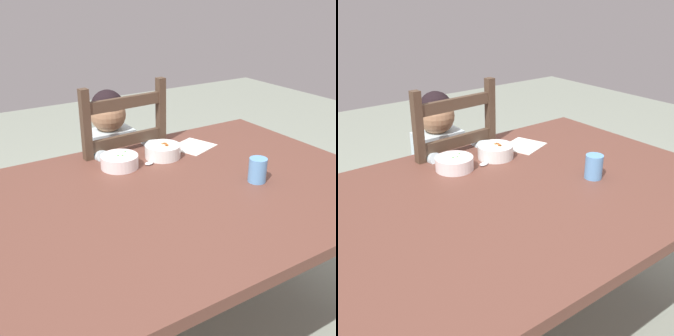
% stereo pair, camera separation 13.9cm
% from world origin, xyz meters
% --- Properties ---
extents(ground_plane, '(8.00, 8.00, 0.00)m').
position_xyz_m(ground_plane, '(0.00, 0.00, 0.00)').
color(ground_plane, gray).
extents(dining_table, '(1.55, 1.10, 0.71)m').
position_xyz_m(dining_table, '(0.00, 0.00, 0.63)').
color(dining_table, brown).
rests_on(dining_table, ground).
extents(dining_chair, '(0.44, 0.44, 1.02)m').
position_xyz_m(dining_chair, '(0.00, 0.59, 0.47)').
color(dining_chair, '#4B3728').
rests_on(dining_chair, ground).
extents(child_figure, '(0.32, 0.31, 0.96)m').
position_xyz_m(child_figure, '(0.00, 0.59, 0.63)').
color(child_figure, silver).
rests_on(child_figure, ground).
extents(bowl_of_peas, '(0.16, 0.16, 0.06)m').
position_xyz_m(bowl_of_peas, '(-0.10, 0.30, 0.74)').
color(bowl_of_peas, white).
rests_on(bowl_of_peas, dining_table).
extents(bowl_of_carrots, '(0.16, 0.16, 0.06)m').
position_xyz_m(bowl_of_carrots, '(0.11, 0.30, 0.74)').
color(bowl_of_carrots, white).
rests_on(bowl_of_carrots, dining_table).
extents(spoon, '(0.14, 0.06, 0.01)m').
position_xyz_m(spoon, '(0.04, 0.27, 0.71)').
color(spoon, silver).
rests_on(spoon, dining_table).
extents(drinking_cup, '(0.07, 0.07, 0.09)m').
position_xyz_m(drinking_cup, '(0.28, -0.10, 0.76)').
color(drinking_cup, '#62A0DE').
rests_on(drinking_cup, dining_table).
extents(paper_napkin, '(0.22, 0.21, 0.00)m').
position_xyz_m(paper_napkin, '(0.29, 0.33, 0.71)').
color(paper_napkin, white).
rests_on(paper_napkin, dining_table).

